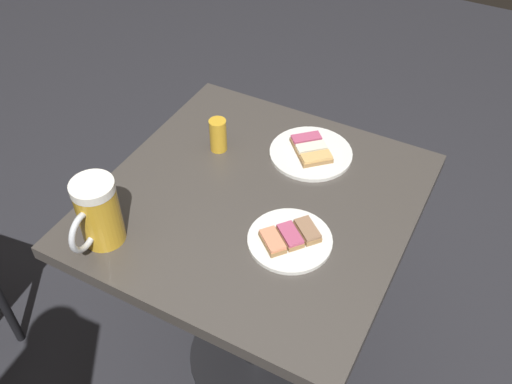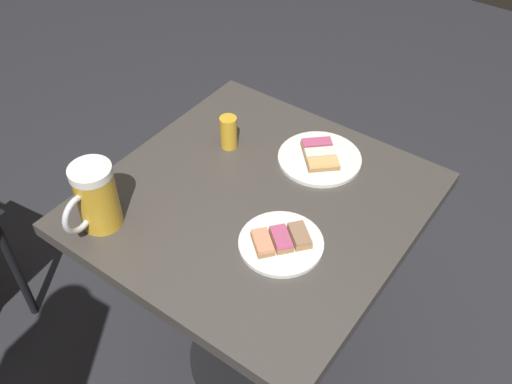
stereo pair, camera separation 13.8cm
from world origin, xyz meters
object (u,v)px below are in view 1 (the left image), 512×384
Objects in this scene: beer_mug at (98,213)px; beer_glass_small at (218,135)px; plate_near at (290,239)px; plate_far at (311,152)px.

beer_mug is 1.81× the size of beer_glass_small.
plate_near and plate_far have the same top height.
beer_glass_small reaches higher than plate_far.
beer_mug is (-0.19, 0.38, 0.07)m from plate_near.
beer_mug reaches higher than beer_glass_small.
plate_near is 0.38m from beer_glass_small.
beer_glass_small is at bearing 112.23° from plate_far.
plate_near is at bearing -63.15° from beer_mug.
plate_far is at bearing 15.36° from plate_near.
plate_near is 0.31m from plate_far.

